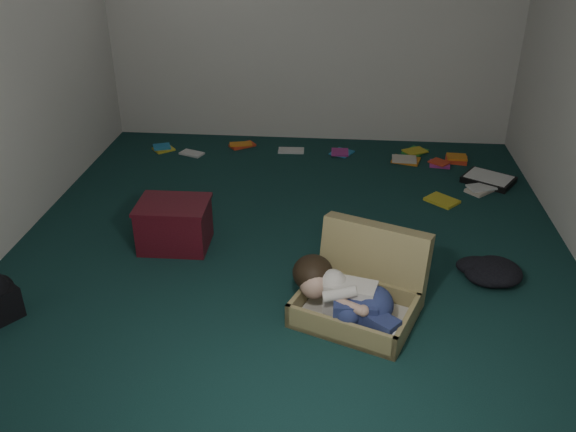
# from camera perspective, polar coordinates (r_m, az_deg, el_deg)

# --- Properties ---
(floor) EXTENTS (4.50, 4.50, 0.00)m
(floor) POSITION_cam_1_polar(r_m,az_deg,el_deg) (4.39, 0.18, -3.12)
(floor) COLOR #102F2D
(floor) RESTS_ON ground
(wall_back) EXTENTS (4.50, 0.00, 4.50)m
(wall_back) POSITION_cam_1_polar(r_m,az_deg,el_deg) (6.08, 2.16, 18.85)
(wall_back) COLOR silver
(wall_back) RESTS_ON ground
(wall_front) EXTENTS (4.50, 0.00, 4.50)m
(wall_front) POSITION_cam_1_polar(r_m,az_deg,el_deg) (1.81, -6.04, -4.64)
(wall_front) COLOR silver
(wall_front) RESTS_ON ground
(suitcase) EXTENTS (0.87, 0.86, 0.50)m
(suitcase) POSITION_cam_1_polar(r_m,az_deg,el_deg) (3.74, 7.01, -6.73)
(suitcase) COLOR #9C8C56
(suitcase) RESTS_ON floor
(person) EXTENTS (0.66, 0.54, 0.31)m
(person) POSITION_cam_1_polar(r_m,az_deg,el_deg) (3.60, 5.39, -7.39)
(person) COLOR silver
(person) RESTS_ON suitcase
(maroon_bin) EXTENTS (0.50, 0.40, 0.34)m
(maroon_bin) POSITION_cam_1_polar(r_m,az_deg,el_deg) (4.42, -10.59, -0.78)
(maroon_bin) COLOR #4A0F18
(maroon_bin) RESTS_ON floor
(clothing_pile) EXTENTS (0.44, 0.37, 0.13)m
(clothing_pile) POSITION_cam_1_polar(r_m,az_deg,el_deg) (4.27, 17.94, -4.55)
(clothing_pile) COLOR black
(clothing_pile) RESTS_ON floor
(paper_tray) EXTENTS (0.51, 0.48, 0.06)m
(paper_tray) POSITION_cam_1_polar(r_m,az_deg,el_deg) (5.67, 18.25, 3.28)
(paper_tray) COLOR black
(paper_tray) RESTS_ON floor
(book_scatter) EXTENTS (3.16, 1.33, 0.02)m
(book_scatter) POSITION_cam_1_polar(r_m,az_deg,el_deg) (5.85, 5.61, 5.18)
(book_scatter) COLOR gold
(book_scatter) RESTS_ON floor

